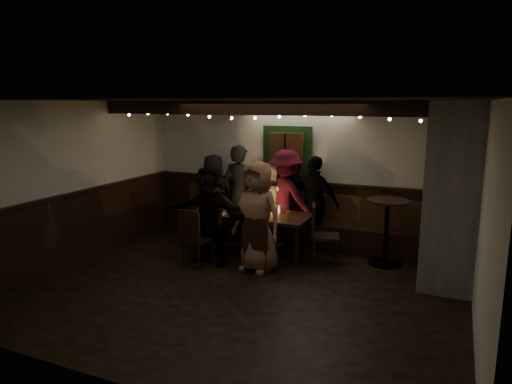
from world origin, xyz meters
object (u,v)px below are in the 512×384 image
at_px(person_c, 270,204).
at_px(person_e, 315,203).
at_px(high_top, 387,224).
at_px(dining_table, 251,216).
at_px(person_g, 257,217).
at_px(chair_end, 320,230).
at_px(person_d, 286,198).
at_px(person_a, 214,196).
at_px(chair_near_left, 194,235).
at_px(person_f, 210,214).
at_px(person_b, 239,192).
at_px(chair_near_right, 257,241).

bearing_deg(person_c, person_e, -158.80).
height_order(high_top, person_e, person_e).
bearing_deg(dining_table, high_top, 10.59).
relative_size(person_c, person_g, 0.88).
bearing_deg(high_top, person_c, 172.84).
bearing_deg(chair_end, person_d, 140.18).
bearing_deg(person_d, person_a, 25.63).
bearing_deg(person_g, chair_end, 54.67).
height_order(chair_near_left, person_e, person_e).
xyz_separation_m(chair_end, person_c, (-1.13, 0.63, 0.21)).
height_order(person_c, person_d, person_d).
bearing_deg(high_top, person_g, -148.55).
height_order(dining_table, high_top, high_top).
bearing_deg(person_c, person_a, 19.20).
bearing_deg(dining_table, chair_near_left, -120.24).
relative_size(dining_table, person_f, 1.25).
relative_size(person_b, person_f, 1.12).
distance_m(dining_table, person_c, 0.69).
xyz_separation_m(high_top, person_c, (-2.13, 0.27, 0.08)).
distance_m(dining_table, person_a, 1.25).
bearing_deg(person_c, chair_near_right, 121.23).
relative_size(person_d, person_f, 1.08).
xyz_separation_m(chair_end, high_top, (1.00, 0.37, 0.13)).
distance_m(chair_near_right, chair_end, 1.11).
xyz_separation_m(person_c, person_g, (0.35, -1.35, 0.10)).
distance_m(person_b, person_e, 1.48).
distance_m(dining_table, person_g, 0.82).
bearing_deg(person_f, person_a, 122.94).
relative_size(chair_end, person_e, 0.58).
relative_size(chair_near_left, person_g, 0.55).
bearing_deg(chair_end, chair_near_right, -133.08).
bearing_deg(person_e, person_d, 16.30).
xyz_separation_m(chair_near_right, person_g, (-0.03, 0.09, 0.36)).
relative_size(person_a, person_b, 0.89).
bearing_deg(dining_table, person_d, 64.40).
relative_size(dining_table, person_b, 1.12).
relative_size(person_a, person_c, 1.07).
relative_size(person_b, person_d, 1.04).
bearing_deg(person_b, chair_near_right, 131.81).
height_order(chair_near_right, person_g, person_g).
xyz_separation_m(dining_table, person_f, (-0.42, -0.67, 0.15)).
height_order(dining_table, chair_near_left, chair_near_left).
height_order(chair_near_left, person_g, person_g).
bearing_deg(person_b, dining_table, 135.74).
height_order(person_e, person_g, person_g).
distance_m(person_c, person_g, 1.40).
relative_size(dining_table, person_d, 1.16).
height_order(dining_table, person_d, person_d).
distance_m(chair_near_right, person_f, 0.92).
bearing_deg(dining_table, person_f, -122.00).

